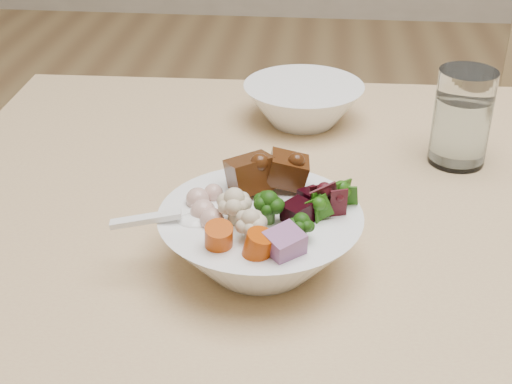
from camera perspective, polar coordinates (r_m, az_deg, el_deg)
food_bowl at (r=0.66m, az=0.48°, el=-3.43°), size 0.19×0.19×0.10m
soup_spoon at (r=0.64m, az=-5.93°, el=-2.35°), size 0.09×0.03×0.02m
water_glass at (r=0.87m, az=16.11°, el=5.46°), size 0.07×0.07×0.11m
side_bowl at (r=0.95m, az=3.80°, el=7.07°), size 0.16×0.16×0.05m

